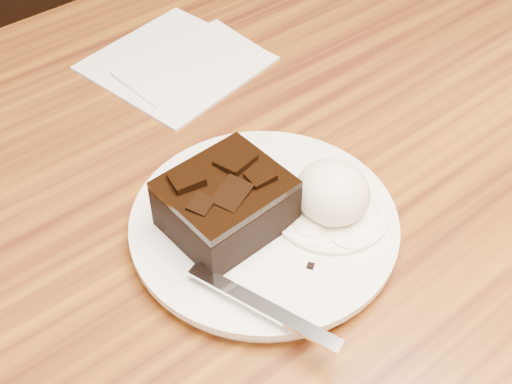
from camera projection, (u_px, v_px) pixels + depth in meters
plate at (264, 227)px, 0.53m from camera, size 0.21×0.21×0.02m
brownie at (226, 206)px, 0.50m from camera, size 0.09×0.08×0.04m
ice_cream_scoop at (332, 192)px, 0.51m from camera, size 0.06×0.06×0.05m
melt_puddle at (331, 208)px, 0.53m from camera, size 0.10×0.10×0.00m
spoon at (227, 233)px, 0.50m from camera, size 0.09×0.18×0.01m
napkin at (176, 62)px, 0.69m from camera, size 0.18×0.18×0.01m
crumb_a at (341, 244)px, 0.50m from camera, size 0.01×0.01×0.00m
crumb_b at (311, 266)px, 0.49m from camera, size 0.01×0.01×0.00m
crumb_c at (268, 193)px, 0.54m from camera, size 0.01×0.01×0.00m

